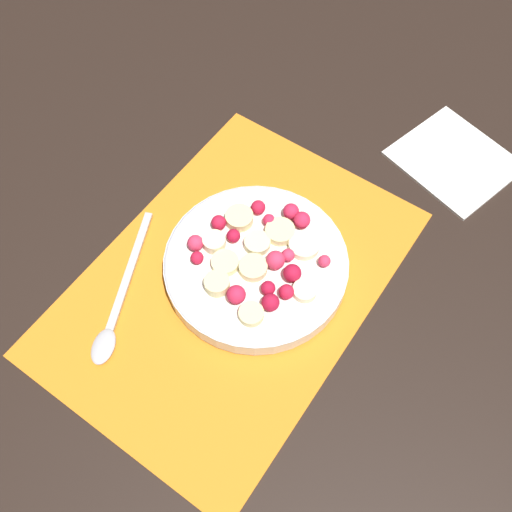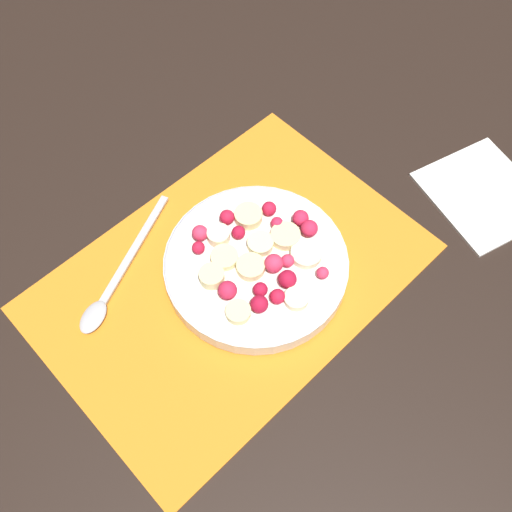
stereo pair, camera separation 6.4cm
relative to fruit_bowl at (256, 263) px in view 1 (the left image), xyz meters
name	(u,v)px [view 1 (the left image)]	position (x,y,z in m)	size (l,w,h in m)	color
ground_plane	(233,282)	(0.03, -0.02, -0.02)	(3.00, 3.00, 0.00)	black
placemat	(233,280)	(0.03, -0.02, -0.02)	(0.43, 0.30, 0.01)	orange
fruit_bowl	(256,263)	(0.00, 0.00, 0.00)	(0.21, 0.21, 0.05)	silver
spoon	(115,313)	(0.14, -0.10, -0.01)	(0.19, 0.10, 0.01)	#B2B2B7
napkin	(454,159)	(-0.29, 0.12, -0.02)	(0.16, 0.17, 0.01)	white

